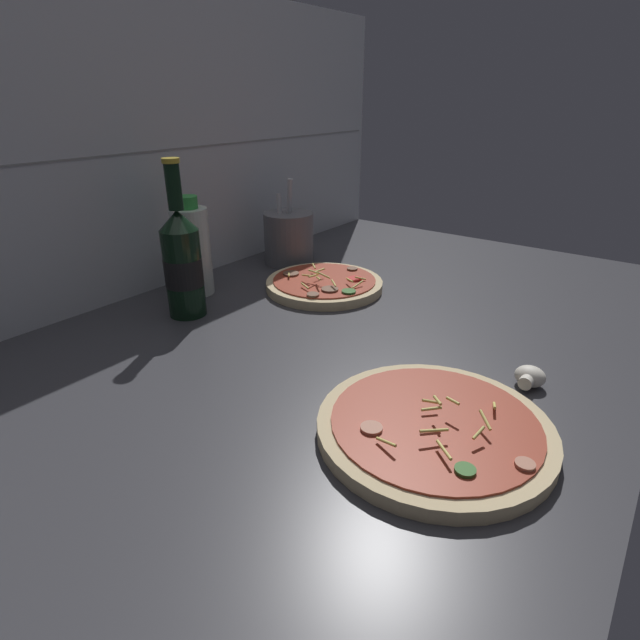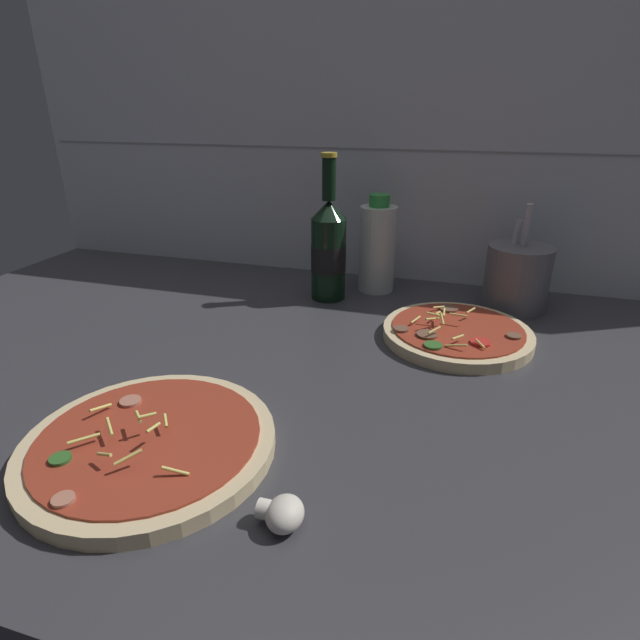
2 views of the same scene
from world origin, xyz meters
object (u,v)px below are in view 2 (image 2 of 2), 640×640
at_px(beer_bottle, 328,249).
at_px(oil_bottle, 377,247).
at_px(pizza_far, 457,333).
at_px(mushroom_left, 283,513).
at_px(utensil_crock, 517,277).
at_px(pizza_near, 150,443).

bearing_deg(beer_bottle, oil_bottle, 41.76).
distance_m(beer_bottle, oil_bottle, 0.11).
xyz_separation_m(pizza_far, mushroom_left, (-0.14, -0.46, 0.00)).
bearing_deg(mushroom_left, beer_bottle, 101.56).
relative_size(beer_bottle, oil_bottle, 1.42).
xyz_separation_m(mushroom_left, utensil_crock, (0.24, 0.64, 0.05)).
bearing_deg(pizza_near, utensil_crock, 53.99).
height_order(pizza_near, mushroom_left, pizza_near).
xyz_separation_m(pizza_far, utensil_crock, (0.10, 0.18, 0.05)).
relative_size(pizza_near, utensil_crock, 1.41).
bearing_deg(utensil_crock, pizza_far, -118.75).
xyz_separation_m(pizza_near, beer_bottle, (0.06, 0.53, 0.09)).
distance_m(mushroom_left, utensil_crock, 0.68).
relative_size(pizza_far, mushroom_left, 5.51).
height_order(pizza_near, pizza_far, pizza_near).
bearing_deg(utensil_crock, pizza_near, -126.01).
distance_m(oil_bottle, mushroom_left, 0.66).
bearing_deg(beer_bottle, utensil_crock, 8.07).
distance_m(oil_bottle, utensil_crock, 0.27).
bearing_deg(beer_bottle, pizza_near, -96.84).
xyz_separation_m(oil_bottle, mushroom_left, (0.04, -0.66, -0.08)).
distance_m(beer_bottle, utensil_crock, 0.36).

